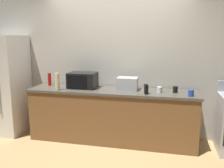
# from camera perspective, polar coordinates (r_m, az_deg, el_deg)

# --- Properties ---
(ground_plane) EXTENTS (8.00, 8.00, 0.00)m
(ground_plane) POSITION_cam_1_polar(r_m,az_deg,el_deg) (4.01, -1.32, -15.25)
(ground_plane) COLOR tan
(back_wall) EXTENTS (6.40, 0.10, 2.70)m
(back_wall) POSITION_cam_1_polar(r_m,az_deg,el_deg) (4.41, 1.19, 5.45)
(back_wall) COLOR beige
(back_wall) RESTS_ON ground_plane
(counter_run) EXTENTS (2.84, 0.64, 0.90)m
(counter_run) POSITION_cam_1_polar(r_m,az_deg,el_deg) (4.20, -0.00, -7.36)
(counter_run) COLOR brown
(counter_run) RESTS_ON ground_plane
(refrigerator) EXTENTS (0.72, 0.73, 1.80)m
(refrigerator) POSITION_cam_1_polar(r_m,az_deg,el_deg) (4.95, -23.79, -0.14)
(refrigerator) COLOR white
(refrigerator) RESTS_ON ground_plane
(microwave) EXTENTS (0.48, 0.35, 0.27)m
(microwave) POSITION_cam_1_polar(r_m,az_deg,el_deg) (4.25, -6.91, 0.88)
(microwave) COLOR black
(microwave) RESTS_ON counter_run
(toaster_oven) EXTENTS (0.34, 0.26, 0.21)m
(toaster_oven) POSITION_cam_1_polar(r_m,az_deg,el_deg) (4.07, 3.67, 0.07)
(toaster_oven) COLOR #B7BABF
(toaster_oven) RESTS_ON counter_run
(cordless_phone) EXTENTS (0.08, 0.12, 0.15)m
(cordless_phone) POSITION_cam_1_polar(r_m,az_deg,el_deg) (3.82, 8.01, -1.20)
(cordless_phone) COLOR black
(cordless_phone) RESTS_ON counter_run
(bottle_hot_sauce) EXTENTS (0.06, 0.06, 0.23)m
(bottle_hot_sauce) POSITION_cam_1_polar(r_m,az_deg,el_deg) (4.58, -14.42, 1.08)
(bottle_hot_sauce) COLOR red
(bottle_hot_sauce) RESTS_ON counter_run
(bottle_hand_soap) EXTENTS (0.07, 0.07, 0.29)m
(bottle_hand_soap) POSITION_cam_1_polar(r_m,az_deg,el_deg) (4.13, -12.71, 0.52)
(bottle_hand_soap) COLOR beige
(bottle_hand_soap) RESTS_ON counter_run
(mug_blue) EXTENTS (0.09, 0.09, 0.10)m
(mug_blue) POSITION_cam_1_polar(r_m,az_deg,el_deg) (3.82, 18.00, -2.01)
(mug_blue) COLOR #2D4CB2
(mug_blue) RESTS_ON counter_run
(mug_white) EXTENTS (0.08, 0.08, 0.09)m
(mug_white) POSITION_cam_1_polar(r_m,az_deg,el_deg) (3.95, 11.07, -1.32)
(mug_white) COLOR white
(mug_white) RESTS_ON counter_run
(mug_black) EXTENTS (0.08, 0.08, 0.10)m
(mug_black) POSITION_cam_1_polar(r_m,az_deg,el_deg) (4.00, 14.60, -1.25)
(mug_black) COLOR black
(mug_black) RESTS_ON counter_run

